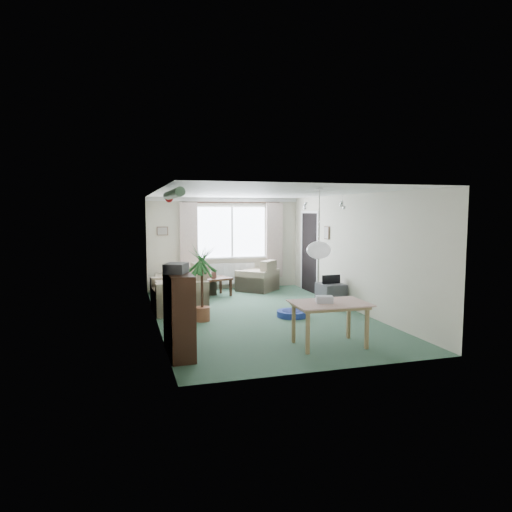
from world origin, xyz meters
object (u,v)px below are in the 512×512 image
object	(u,v)px
sofa	(186,279)
coffee_table	(210,287)
pet_bed	(292,314)
armchair_left	(179,288)
tv_cube	(331,295)
dining_table	(329,325)
bookshelf	(179,314)
houseplant	(202,283)
armchair_corner	(257,275)

from	to	relation	value
sofa	coffee_table	distance (m)	0.75
sofa	pet_bed	size ratio (longest dim) A/B	2.45
armchair_left	pet_bed	world-z (taller)	armchair_left
sofa	tv_cube	size ratio (longest dim) A/B	2.63
coffee_table	pet_bed	xyz separation A→B (m)	(1.15, -2.51, -0.17)
sofa	dining_table	size ratio (longest dim) A/B	1.39
bookshelf	armchair_left	bearing A→B (deg)	81.28
bookshelf	houseplant	distance (m)	2.03
armchair_left	armchair_corner	bearing A→B (deg)	127.51
tv_cube	coffee_table	bearing A→B (deg)	137.97
bookshelf	pet_bed	size ratio (longest dim) A/B	2.01
armchair_corner	pet_bed	size ratio (longest dim) A/B	1.50
dining_table	bookshelf	bearing A→B (deg)	174.95
houseplant	bookshelf	bearing A→B (deg)	-109.11
armchair_corner	bookshelf	size ratio (longest dim) A/B	0.75
bookshelf	houseplant	world-z (taller)	houseplant
coffee_table	bookshelf	size ratio (longest dim) A/B	0.84
houseplant	tv_cube	world-z (taller)	houseplant
dining_table	pet_bed	xyz separation A→B (m)	(0.14, 1.96, -0.27)
bookshelf	pet_bed	xyz separation A→B (m)	(2.40, 1.76, -0.54)
armchair_left	sofa	bearing A→B (deg)	165.52
sofa	dining_table	world-z (taller)	sofa
tv_cube	pet_bed	size ratio (longest dim) A/B	0.93
armchair_corner	coffee_table	world-z (taller)	armchair_corner
sofa	armchair_corner	bearing A→B (deg)	-177.53
armchair_left	dining_table	world-z (taller)	armchair_left
armchair_corner	tv_cube	xyz separation A→B (m)	(0.95, -2.37, -0.15)
armchair_left	houseplant	xyz separation A→B (m)	(0.32, -0.95, 0.22)
dining_table	houseplant	bearing A→B (deg)	127.01
armchair_corner	bookshelf	bearing A→B (deg)	16.63
armchair_left	dining_table	xyz separation A→B (m)	(1.92, -3.06, -0.16)
armchair_corner	tv_cube	size ratio (longest dim) A/B	1.62
sofa	armchair_left	xyz separation A→B (m)	(-0.40, -1.94, 0.12)
armchair_corner	dining_table	world-z (taller)	armchair_corner
armchair_corner	bookshelf	distance (m)	5.44
sofa	tv_cube	xyz separation A→B (m)	(2.80, -2.39, -0.11)
sofa	bookshelf	distance (m)	4.86
sofa	armchair_left	size ratio (longest dim) A/B	1.33
armchair_corner	houseplant	bearing A→B (deg)	11.13
armchair_corner	armchair_left	bearing A→B (deg)	-4.54
dining_table	pet_bed	distance (m)	1.98
sofa	tv_cube	distance (m)	3.68
dining_table	pet_bed	bearing A→B (deg)	85.83
tv_cube	pet_bed	xyz separation A→B (m)	(-1.14, -0.65, -0.19)
armchair_corner	sofa	bearing A→B (deg)	-45.64
coffee_table	pet_bed	world-z (taller)	coffee_table
bookshelf	houseplant	xyz separation A→B (m)	(0.66, 1.91, 0.12)
armchair_corner	coffee_table	bearing A→B (deg)	-24.23
houseplant	tv_cube	distance (m)	2.96
houseplant	tv_cube	xyz separation A→B (m)	(2.88, 0.49, -0.46)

